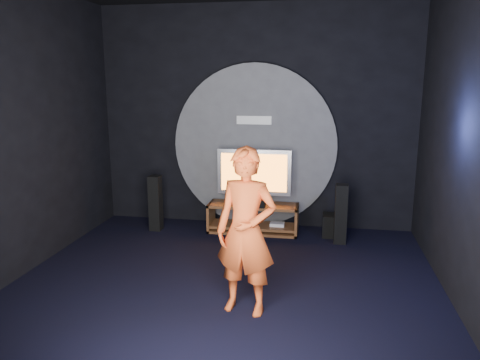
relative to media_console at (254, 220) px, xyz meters
name	(u,v)px	position (x,y,z in m)	size (l,w,h in m)	color
floor	(223,288)	(-0.05, -2.05, -0.19)	(5.00, 5.00, 0.00)	black
back_wall	(255,118)	(-0.05, 0.45, 1.56)	(5.00, 0.04, 3.50)	black
front_wall	(128,192)	(-0.05, -4.55, 1.56)	(5.00, 0.04, 3.50)	black
left_wall	(12,132)	(-2.55, -2.05, 1.56)	(0.04, 5.00, 3.50)	black
right_wall	(471,142)	(2.45, -2.05, 1.56)	(0.04, 5.00, 3.50)	black
wall_disc_panel	(254,146)	(-0.05, 0.39, 1.11)	(2.60, 0.11, 2.60)	#515156
media_console	(254,220)	(0.00, 0.00, 0.00)	(1.39, 0.45, 0.45)	brown
tv	(254,174)	(-0.01, 0.07, 0.72)	(1.14, 0.22, 0.85)	#BABAC2
center_speaker	(252,202)	(-0.01, -0.15, 0.33)	(0.40, 0.15, 0.15)	black
remote	(232,205)	(-0.32, -0.12, 0.27)	(0.18, 0.05, 0.02)	black
tower_speaker_left	(156,203)	(-1.54, -0.16, 0.24)	(0.18, 0.19, 0.88)	black
tower_speaker_right	(341,214)	(1.32, -0.27, 0.24)	(0.18, 0.19, 0.88)	black
subwoofer	(333,225)	(1.22, 0.01, -0.03)	(0.31, 0.31, 0.34)	black
player	(246,232)	(0.29, -2.52, 0.66)	(0.63, 0.41, 1.72)	#CD491C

